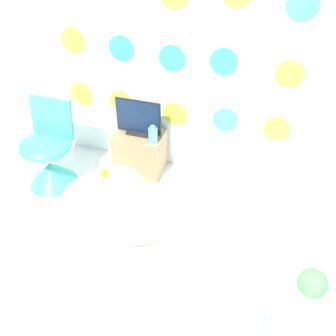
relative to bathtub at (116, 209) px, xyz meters
The scene contains 10 objects.
wall_back_dotted 1.47m from the bathtub, 82.15° to the left, with size 4.31×0.05×2.60m.
rug 0.33m from the bathtub, 78.40° to the right, with size 1.10×0.93×0.01m.
bathtub is the anchor object (origin of this frame).
rubber_duck 0.32m from the bathtub, 155.42° to the left, with size 0.07×0.07×0.08m.
chair 0.94m from the bathtub, 152.94° to the left, with size 0.47×0.47×0.80m.
tv_cabinet 0.85m from the bathtub, 97.60° to the left, with size 0.45×0.33×0.43m.
tv 0.90m from the bathtub, 97.59° to the left, with size 0.42×0.12×0.34m.
vase 0.78m from the bathtub, 85.49° to the left, with size 0.08×0.08×0.17m.
side_table 1.51m from the bathtub, 19.65° to the right, with size 0.50×0.28×0.43m.
potted_plant_left 1.53m from the bathtub, 19.65° to the right, with size 0.17×0.17×0.25m.
Camera 1 is at (0.89, -0.97, 2.43)m, focal length 42.00 mm.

